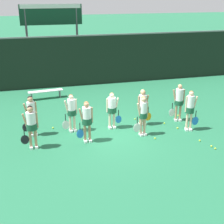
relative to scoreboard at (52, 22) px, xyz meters
name	(u,v)px	position (x,y,z in m)	size (l,w,h in m)	color
ground_plane	(112,133)	(1.58, -9.02, -3.81)	(140.00, 140.00, 0.00)	#216642
fence_windscreen	(82,61)	(1.58, -1.59, -2.23)	(60.00, 0.08, 3.14)	black
scoreboard	(52,22)	(0.00, 0.00, 0.00)	(3.86, 0.15, 4.86)	#515156
bench_courtside	(46,92)	(-0.85, -3.70, -3.42)	(1.92, 0.56, 0.46)	silver
player_0	(31,123)	(-1.69, -9.56, -2.78)	(0.70, 0.41, 1.72)	tan
player_1	(87,118)	(0.41, -9.55, -2.81)	(0.67, 0.40, 1.69)	tan
player_2	(143,112)	(2.73, -9.54, -2.80)	(0.63, 0.34, 1.71)	tan
player_3	(190,108)	(4.83, -9.58, -2.77)	(0.63, 0.35, 1.78)	beige
player_4	(31,112)	(-1.66, -8.40, -2.79)	(0.65, 0.37, 1.71)	tan
player_5	(71,110)	(-0.03, -8.41, -2.84)	(0.67, 0.39, 1.66)	beige
player_6	(112,108)	(1.69, -8.53, -2.86)	(0.68, 0.40, 1.62)	beige
player_7	(143,104)	(3.09, -8.53, -2.83)	(0.67, 0.38, 1.65)	tan
player_8	(179,100)	(4.84, -8.49, -2.78)	(0.68, 0.40, 1.74)	tan
tennis_ball_0	(53,128)	(-0.83, -7.94, -3.78)	(0.07, 0.07, 0.07)	#CCE033
tennis_ball_1	(211,146)	(4.95, -11.23, -3.78)	(0.07, 0.07, 0.07)	#CCE033
tennis_ball_2	(178,115)	(5.12, -7.98, -3.78)	(0.07, 0.07, 0.07)	#CCE033
tennis_ball_3	(164,123)	(4.09, -8.70, -3.78)	(0.07, 0.07, 0.07)	#CCE033
tennis_ball_5	(215,148)	(4.98, -11.44, -3.78)	(0.07, 0.07, 0.07)	#CCE033
tennis_ball_6	(135,119)	(2.97, -7.88, -3.78)	(0.07, 0.07, 0.07)	#CCE033
tennis_ball_7	(200,141)	(4.76, -10.68, -3.78)	(0.07, 0.07, 0.07)	#CCE033
tennis_ball_8	(178,128)	(4.43, -9.35, -3.78)	(0.07, 0.07, 0.07)	#CCE033
tennis_ball_9	(155,138)	(3.10, -10.04, -3.78)	(0.07, 0.07, 0.07)	#CCE033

